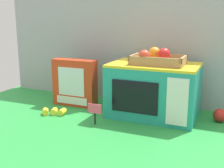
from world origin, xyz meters
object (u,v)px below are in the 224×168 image
Objects in this scene: price_sign at (95,111)px; loose_toy_apple at (220,115)px; toy_microwave at (154,90)px; loose_toy_banana at (54,112)px; cookie_set_box at (75,83)px; food_groups_crate at (157,59)px.

price_sign is 0.60m from loose_toy_apple.
toy_microwave reaches higher than loose_toy_banana.
cookie_set_box is at bearing -179.66° from toy_microwave.
cookie_set_box is at bearing 178.70° from food_groups_crate.
toy_microwave reaches higher than price_sign.
food_groups_crate is (0.02, -0.01, 0.16)m from toy_microwave.
loose_toy_apple is (0.80, 0.23, 0.02)m from loose_toy_banana.
loose_toy_banana is (-0.26, 0.04, -0.05)m from price_sign.
toy_microwave reaches higher than cookie_set_box.
cookie_set_box is 0.79m from loose_toy_apple.
loose_toy_apple is (0.31, 0.05, -0.26)m from food_groups_crate.
price_sign is 1.54× the size of loose_toy_apple.
loose_toy_apple is (0.32, 0.04, -0.10)m from toy_microwave.
food_groups_crate reaches higher than price_sign.
toy_microwave is at bearing -172.70° from loose_toy_apple.
toy_microwave is 0.46m from cookie_set_box.
price_sign is at bearing -8.58° from loose_toy_banana.
food_groups_crate reaches higher than toy_microwave.
loose_toy_apple is at bearing 7.30° from toy_microwave.
toy_microwave is 0.34m from loose_toy_apple.
toy_microwave is at bearing 0.34° from cookie_set_box.
toy_microwave is 0.53m from loose_toy_banana.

